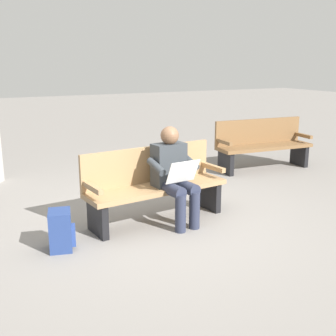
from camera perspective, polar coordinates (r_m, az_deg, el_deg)
ground_plane at (r=5.34m, az=-1.41°, el=-7.03°), size 40.00×40.00×0.00m
bench_near at (r=5.25m, az=-1.85°, el=-2.12°), size 1.84×0.66×0.90m
person_seated at (r=5.09m, az=0.80°, el=-0.67°), size 0.60×0.60×1.18m
backpack at (r=4.63m, az=-14.14°, el=-8.12°), size 0.32×0.33×0.42m
bench_far at (r=7.96m, az=12.52°, el=3.17°), size 1.83×0.62×0.90m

